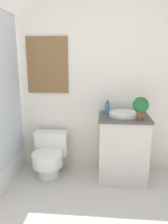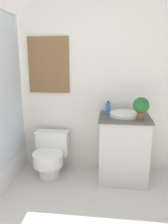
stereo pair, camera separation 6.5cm
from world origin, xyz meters
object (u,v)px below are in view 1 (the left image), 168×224
at_px(sink, 124,114).
at_px(potted_plant, 141,106).
at_px(soap_bottle, 107,108).
at_px(toilet, 49,155).

relative_size(sink, potted_plant, 1.59).
xyz_separation_m(sink, soap_bottle, (-0.20, 0.07, 0.05)).
bearing_deg(toilet, soap_bottle, 6.90).
height_order(sink, potted_plant, potted_plant).
distance_m(sink, soap_bottle, 0.21).
relative_size(toilet, sink, 1.38).
relative_size(sink, soap_bottle, 2.42).
bearing_deg(soap_bottle, potted_plant, -28.33).
xyz_separation_m(toilet, soap_bottle, (0.72, 0.09, 0.61)).
relative_size(soap_bottle, potted_plant, 0.66).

